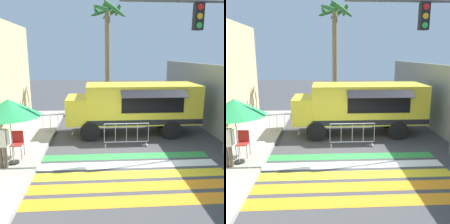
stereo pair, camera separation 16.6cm
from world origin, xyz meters
The scene contains 11 objects.
ground_plane centered at (0.00, 0.00, 0.00)m, with size 60.00×60.00×0.00m, color #424244.
concrete_wall_right centered at (4.67, 3.00, 1.69)m, with size 0.20×16.00×3.38m.
crosswalk_painted centered at (0.00, -1.15, 0.00)m, with size 6.40×3.60×0.01m.
food_truck centered at (0.62, 3.21, 1.49)m, with size 6.27×2.62×2.47m.
traffic_signal_pole centered at (3.09, 0.36, 4.15)m, with size 4.42×0.29×6.13m.
patio_umbrella centered at (-4.03, -0.32, 2.13)m, with size 2.08×2.08×2.28m.
folding_chair centered at (-4.05, 0.32, 0.74)m, with size 0.41×0.41×0.97m.
vendor_person centered at (-4.26, -0.62, 1.04)m, with size 0.53×0.21×1.58m.
barricade_front centered at (0.16, 1.50, 0.50)m, with size 1.93×0.44×1.02m.
barricade_side centered at (-2.99, 3.36, 0.48)m, with size 1.50×0.44×1.02m.
palm_tree centered at (-0.31, 7.71, 4.94)m, with size 2.25×2.39×7.02m.
Camera 1 is at (-1.18, -8.62, 3.87)m, focal length 40.00 mm.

